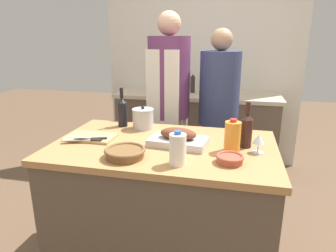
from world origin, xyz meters
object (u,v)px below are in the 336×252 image
(wicker_basket, at_px, (125,152))
(stand_mixer, at_px, (212,82))
(juice_jug, at_px, (232,136))
(wine_bottle_dark, at_px, (246,129))
(person_cook_guest, at_px, (218,112))
(knife_paring, at_px, (89,140))
(person_cook_aproned, at_px, (169,103))
(wine_glass_left, at_px, (259,140))
(cutting_board, at_px, (91,137))
(condiment_bottle_short, at_px, (193,84))
(knife_chef, at_px, (87,139))
(stock_pot, at_px, (143,119))
(roasting_pan, at_px, (178,139))
(wine_glass_right, at_px, (243,123))
(mixing_bowl, at_px, (230,159))
(milk_jug, at_px, (178,149))
(condiment_bottle_tall, at_px, (156,84))
(condiment_bottle_extra, at_px, (226,88))
(wine_bottle_green, at_px, (122,111))

(wicker_basket, height_order, stand_mixer, stand_mixer)
(juice_jug, xyz_separation_m, wine_bottle_dark, (0.08, 0.09, 0.02))
(juice_jug, bearing_deg, wicker_basket, -157.97)
(wicker_basket, relative_size, person_cook_guest, 0.14)
(knife_paring, distance_m, person_cook_guest, 1.25)
(person_cook_aproned, bearing_deg, wine_glass_left, -44.08)
(cutting_board, relative_size, wine_glass_left, 2.80)
(condiment_bottle_short, bearing_deg, cutting_board, -104.48)
(wine_bottle_dark, relative_size, knife_chef, 1.04)
(condiment_bottle_short, bearing_deg, juice_jug, -73.96)
(wicker_basket, bearing_deg, person_cook_aproned, 90.02)
(juice_jug, distance_m, stand_mixer, 1.60)
(cutting_board, bearing_deg, person_cook_guest, 50.29)
(stand_mixer, bearing_deg, wine_bottle_dark, -77.18)
(stock_pot, xyz_separation_m, stand_mixer, (0.38, 1.27, 0.10))
(stock_pot, bearing_deg, roasting_pan, -42.31)
(roasting_pan, xyz_separation_m, stock_pot, (-0.32, 0.29, 0.03))
(wine_glass_left, height_order, person_cook_guest, person_cook_guest)
(wine_glass_right, relative_size, stand_mixer, 0.32)
(mixing_bowl, bearing_deg, milk_jug, -163.17)
(mixing_bowl, xyz_separation_m, wine_glass_right, (0.07, 0.51, 0.05))
(juice_jug, xyz_separation_m, condiment_bottle_tall, (-0.90, 1.66, 0.03))
(condiment_bottle_tall, relative_size, condiment_bottle_extra, 1.20)
(wicker_basket, bearing_deg, condiment_bottle_extra, 75.74)
(roasting_pan, xyz_separation_m, wine_glass_left, (0.47, -0.02, 0.04))
(mixing_bowl, relative_size, stand_mixer, 0.43)
(roasting_pan, xyz_separation_m, condiment_bottle_short, (-0.16, 1.65, 0.08))
(wine_bottle_dark, bearing_deg, wine_bottle_green, 164.63)
(roasting_pan, distance_m, wicker_basket, 0.36)
(wine_bottle_dark, height_order, wine_glass_right, wine_bottle_dark)
(stand_mixer, relative_size, condiment_bottle_short, 1.74)
(wicker_basket, height_order, wine_bottle_dark, wine_bottle_dark)
(wine_bottle_green, bearing_deg, person_cook_guest, 42.42)
(milk_jug, xyz_separation_m, knife_chef, (-0.63, 0.20, -0.06))
(stand_mixer, distance_m, condiment_bottle_extra, 0.17)
(roasting_pan, relative_size, wine_glass_right, 3.27)
(juice_jug, bearing_deg, wine_bottle_green, 157.61)
(wine_bottle_green, height_order, wine_glass_right, wine_bottle_green)
(juice_jug, height_order, milk_jug, juice_jug)
(wine_bottle_green, distance_m, condiment_bottle_short, 1.38)
(wicker_basket, distance_m, stock_pot, 0.55)
(mixing_bowl, height_order, condiment_bottle_short, condiment_bottle_short)
(roasting_pan, xyz_separation_m, condiment_bottle_extra, (0.22, 1.59, 0.06))
(wicker_basket, distance_m, wine_glass_left, 0.76)
(wine_glass_right, bearing_deg, wine_bottle_dark, -86.30)
(mixing_bowl, xyz_separation_m, knife_chef, (-0.90, 0.12, -0.00))
(milk_jug, relative_size, condiment_bottle_extra, 1.15)
(knife_chef, bearing_deg, milk_jug, -18.03)
(knife_chef, distance_m, person_cook_aproned, 0.98)
(condiment_bottle_tall, bearing_deg, cutting_board, -90.24)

